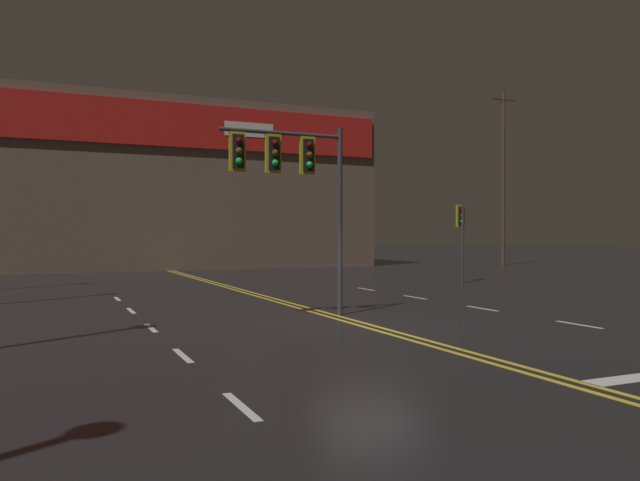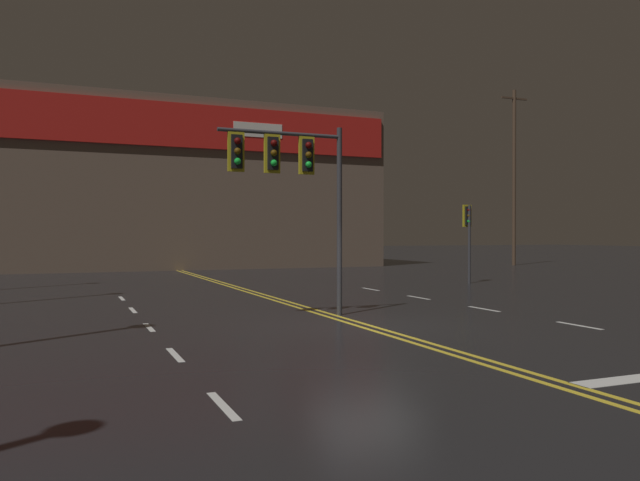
{
  "view_description": "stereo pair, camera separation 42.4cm",
  "coord_description": "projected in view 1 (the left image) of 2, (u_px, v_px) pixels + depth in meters",
  "views": [
    {
      "loc": [
        -6.99,
        -12.91,
        2.14
      ],
      "look_at": [
        0.0,
        2.84,
        2.0
      ],
      "focal_mm": 35.0,
      "sensor_mm": 36.0,
      "label": 1
    },
    {
      "loc": [
        -6.6,
        -13.07,
        2.14
      ],
      "look_at": [
        0.0,
        2.84,
        2.0
      ],
      "focal_mm": 35.0,
      "sensor_mm": 36.0,
      "label": 2
    }
  ],
  "objects": [
    {
      "name": "traffic_signal_median",
      "position": [
        289.0,
        167.0,
        16.1
      ],
      "size": [
        3.39,
        0.36,
        5.03
      ],
      "color": "#38383D",
      "rests_on": "ground"
    },
    {
      "name": "building_backdrop",
      "position": [
        157.0,
        188.0,
        42.12
      ],
      "size": [
        28.02,
        10.23,
        10.69
      ],
      "color": "brown",
      "rests_on": "ground"
    },
    {
      "name": "traffic_signal_corner_northeast",
      "position": [
        461.0,
        226.0,
        28.09
      ],
      "size": [
        0.42,
        0.36,
        3.52
      ],
      "color": "#38383D",
      "rests_on": "ground"
    },
    {
      "name": "ground_plane",
      "position": [
        369.0,
        326.0,
        14.65
      ],
      "size": [
        200.0,
        200.0,
        0.0
      ],
      "primitive_type": "plane",
      "color": "black"
    },
    {
      "name": "road_markings",
      "position": [
        427.0,
        331.0,
        13.95
      ],
      "size": [
        14.07,
        60.0,
        0.01
      ],
      "color": "gold",
      "rests_on": "ground"
    },
    {
      "name": "utility_pole_row",
      "position": [
        194.0,
        161.0,
        35.89
      ],
      "size": [
        47.47,
        0.26,
        12.57
      ],
      "color": "#4C3828",
      "rests_on": "ground"
    }
  ]
}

